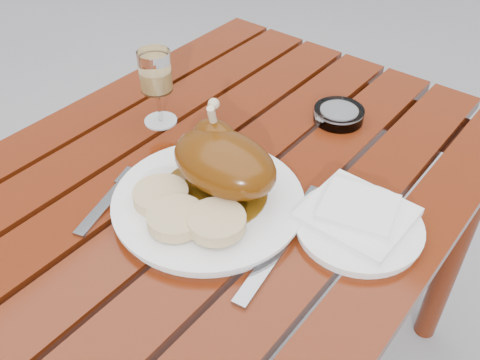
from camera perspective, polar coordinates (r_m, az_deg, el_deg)
name	(u,v)px	position (r m, az deg, el deg)	size (l,w,h in m)	color
table	(209,314)	(1.22, -3.31, -14.10)	(0.80, 1.20, 0.75)	#67200C
dinner_plate	(208,202)	(0.90, -3.39, -2.39)	(0.32, 0.32, 0.02)	white
roast_duck	(222,161)	(0.88, -1.89, 2.06)	(0.19, 0.18, 0.14)	#5A370A
bread_dumplings	(184,211)	(0.85, -6.01, -3.35)	(0.21, 0.12, 0.03)	tan
wine_glass	(157,88)	(1.07, -8.84, 9.65)	(0.07, 0.07, 0.16)	#DEB465
side_plate	(359,227)	(0.88, 12.53, -4.92)	(0.21, 0.21, 0.02)	white
napkin	(357,214)	(0.88, 12.41, -3.57)	(0.16, 0.15, 0.01)	white
ashtray	(339,114)	(1.12, 10.48, 6.89)	(0.10, 0.10, 0.03)	#B2B7BC
fork	(106,203)	(0.93, -14.08, -2.38)	(0.02, 0.16, 0.01)	gray
knife	(277,250)	(0.83, 3.99, -7.44)	(0.02, 0.24, 0.01)	gray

